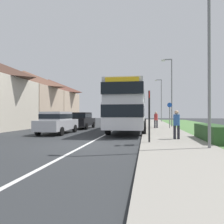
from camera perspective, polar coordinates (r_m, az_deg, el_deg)
ground_plane at (r=10.45m, az=-6.94°, el=-8.65°), size 120.00×120.00×0.00m
lane_marking_centre at (r=18.23m, az=0.02°, el=-5.10°), size 0.14×60.00×0.01m
pavement_near_side at (r=16.07m, az=13.89°, el=-5.53°), size 3.20×68.00×0.12m
roadside_hedge at (r=12.34m, az=25.37°, el=-5.24°), size 1.10×3.77×0.90m
double_decker_bus at (r=17.84m, az=4.54°, el=1.67°), size 2.80×10.74×3.70m
parked_car_silver at (r=16.29m, az=-14.34°, el=-2.50°), size 1.88×4.43×1.63m
parked_car_black at (r=21.45m, az=-8.10°, el=-2.03°), size 1.89×4.35×1.60m
pedestrian_at_stop at (r=12.09m, az=16.79°, el=-2.87°), size 0.34×0.34×1.67m
pedestrian_walking_away at (r=20.99m, az=11.61°, el=-1.82°), size 0.34×0.34×1.67m
bus_stop_sign at (r=10.46m, az=9.88°, el=-0.17°), size 0.09×0.52×2.60m
cycle_route_sign at (r=20.91m, az=15.08°, el=-0.58°), size 0.44×0.08×2.52m
street_lamp_near at (r=9.92m, az=23.86°, el=17.84°), size 1.14×0.20×8.08m
street_lamp_mid at (r=23.68m, az=15.35°, el=6.15°), size 1.14×0.20×7.29m
street_lamp_far at (r=37.72m, az=12.84°, el=3.74°), size 1.14×0.20×7.33m
house_terrace_far_side at (r=28.88m, az=-22.46°, el=3.46°), size 7.79×20.70×6.85m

